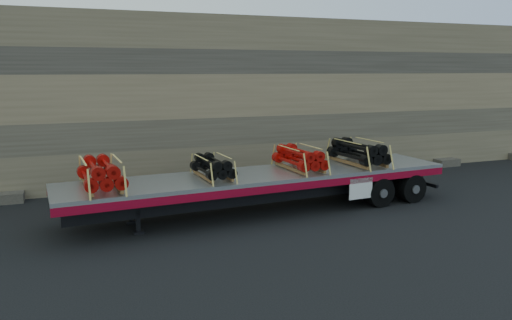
{
  "coord_description": "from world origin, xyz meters",
  "views": [
    {
      "loc": [
        -5.71,
        -14.98,
        4.79
      ],
      "look_at": [
        0.4,
        1.17,
        1.65
      ],
      "focal_mm": 35.0,
      "sensor_mm": 36.0,
      "label": 1
    }
  ],
  "objects_px": {
    "bundle_midfront": "(213,167)",
    "bundle_rear": "(358,153)",
    "bundle_front": "(101,174)",
    "trailer": "(263,192)",
    "bundle_midrear": "(300,159)"
  },
  "relations": [
    {
      "from": "bundle_front",
      "to": "bundle_midfront",
      "type": "height_order",
      "value": "bundle_front"
    },
    {
      "from": "trailer",
      "to": "bundle_front",
      "type": "relative_size",
      "value": 5.81
    },
    {
      "from": "bundle_midrear",
      "to": "bundle_midfront",
      "type": "bearing_deg",
      "value": -180.0
    },
    {
      "from": "bundle_midfront",
      "to": "bundle_rear",
      "type": "bearing_deg",
      "value": 0.0
    },
    {
      "from": "bundle_midfront",
      "to": "bundle_midrear",
      "type": "height_order",
      "value": "bundle_midrear"
    },
    {
      "from": "bundle_rear",
      "to": "bundle_midrear",
      "type": "bearing_deg",
      "value": -180.0
    },
    {
      "from": "bundle_front",
      "to": "trailer",
      "type": "bearing_deg",
      "value": 0.0
    },
    {
      "from": "trailer",
      "to": "bundle_midrear",
      "type": "bearing_deg",
      "value": 0.0
    },
    {
      "from": "trailer",
      "to": "bundle_midfront",
      "type": "relative_size",
      "value": 7.11
    },
    {
      "from": "trailer",
      "to": "bundle_midfront",
      "type": "bearing_deg",
      "value": -180.0
    },
    {
      "from": "trailer",
      "to": "bundle_midfront",
      "type": "xyz_separation_m",
      "value": [
        -1.79,
        -0.12,
        1.01
      ]
    },
    {
      "from": "trailer",
      "to": "bundle_rear",
      "type": "height_order",
      "value": "bundle_rear"
    },
    {
      "from": "bundle_front",
      "to": "bundle_midfront",
      "type": "relative_size",
      "value": 1.22
    },
    {
      "from": "bundle_midrear",
      "to": "bundle_rear",
      "type": "distance_m",
      "value": 2.46
    },
    {
      "from": "bundle_front",
      "to": "bundle_midfront",
      "type": "xyz_separation_m",
      "value": [
        3.45,
        0.22,
        -0.08
      ]
    }
  ]
}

